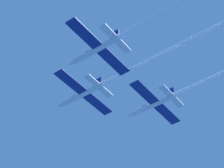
{
  "coord_description": "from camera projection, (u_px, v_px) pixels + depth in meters",
  "views": [
    {
      "loc": [
        -57.4,
        -50.2,
        -64.46
      ],
      "look_at": [
        0.07,
        -7.52,
        -0.05
      ],
      "focal_mm": 68.77,
      "sensor_mm": 36.0,
      "label": 1
    }
  ],
  "objects": [
    {
      "name": "jet_lead",
      "position": [
        145.0,
        63.0,
        92.04
      ],
      "size": [
        18.5,
        60.31,
        3.07
      ],
      "color": "silver"
    },
    {
      "name": "jet_left_wing",
      "position": [
        166.0,
        11.0,
        81.25
      ],
      "size": [
        18.5,
        58.33,
        3.07
      ],
      "color": "silver"
    },
    {
      "name": "jet_right_wing",
      "position": [
        218.0,
        76.0,
        93.4
      ],
      "size": [
        18.5,
        58.02,
        3.07
      ],
      "color": "silver"
    }
  ]
}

